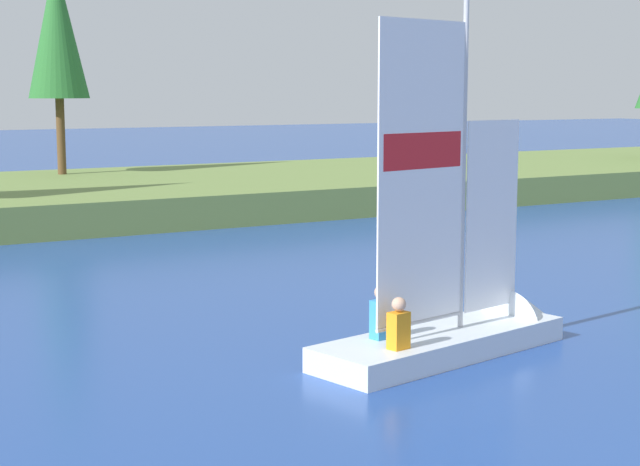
{
  "coord_description": "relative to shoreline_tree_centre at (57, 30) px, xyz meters",
  "views": [
    {
      "loc": [
        -10.22,
        -3.52,
        3.88
      ],
      "look_at": [
        -0.7,
        12.83,
        1.2
      ],
      "focal_mm": 56.31,
      "sensor_mm": 36.0,
      "label": 1
    }
  ],
  "objects": [
    {
      "name": "shore_bank",
      "position": [
        0.25,
        -3.65,
        -5.52
      ],
      "size": [
        80.0,
        11.79,
        0.96
      ],
      "primitive_type": "cube",
      "color": "olive",
      "rests_on": "ground"
    },
    {
      "name": "sailboat",
      "position": [
        -0.38,
        -23.6,
        -5.57
      ],
      "size": [
        4.97,
        2.16,
        6.03
      ],
      "rotation": [
        0.0,
        0.0,
        0.2
      ],
      "color": "silver",
      "rests_on": "ground"
    },
    {
      "name": "shoreline_tree_centre",
      "position": [
        0.0,
        0.0,
        0.0
      ],
      "size": [
        2.11,
        2.11,
        7.5
      ],
      "color": "brown",
      "rests_on": "shore_bank"
    }
  ]
}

